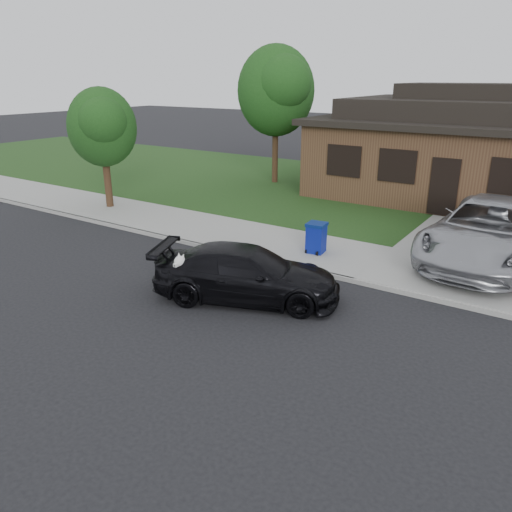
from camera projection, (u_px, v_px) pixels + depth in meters
The scene contains 11 objects.
ground at pixel (153, 296), 12.17m from camera, with size 120.00×120.00×0.00m, color black.
sidewalk at pixel (264, 241), 16.07m from camera, with size 60.00×3.00×0.12m, color gray.
curb at pixel (237, 254), 14.90m from camera, with size 60.00×0.12×0.12m, color gray.
lawn at pixel (360, 194), 22.34m from camera, with size 60.00×13.00×0.13m, color #193814.
driveway at pixel (493, 233), 16.87m from camera, with size 4.50×13.00×0.14m, color gray.
sedan at pixel (246, 274), 11.84m from camera, with size 4.78×3.30×1.28m.
minivan at pixel (491, 231), 13.84m from camera, with size 2.85×6.18×1.72m, color #A3A5AA.
recycling_bin at pixel (316, 238), 14.71m from camera, with size 0.60×0.61×0.90m.
house at pixel (471, 149), 21.12m from camera, with size 12.60×8.60×4.65m.
tree_0 at pixel (278, 89), 22.99m from camera, with size 3.78×3.60×6.34m.
tree_2 at pixel (102, 126), 18.90m from camera, with size 2.73×2.60×4.59m.
Camera 1 is at (8.24, -7.87, 5.07)m, focal length 35.00 mm.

